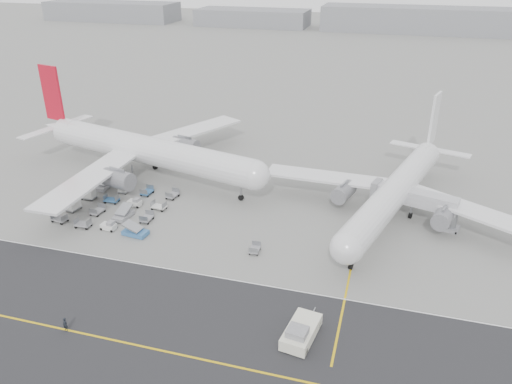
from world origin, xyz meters
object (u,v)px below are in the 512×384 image
(pushback_tug, at_px, (301,332))
(jet_bridge, at_px, (415,199))
(airliner_b, at_px, (397,189))
(airliner_a, at_px, (143,149))
(ground_crew_a, at_px, (65,325))

(pushback_tug, xyz_separation_m, jet_bridge, (13.07, 34.93, 3.05))
(airliner_b, bearing_deg, pushback_tug, -89.21)
(airliner_a, height_order, pushback_tug, airliner_a)
(jet_bridge, height_order, ground_crew_a, jet_bridge)
(jet_bridge, relative_size, ground_crew_a, 8.17)
(jet_bridge, bearing_deg, airliner_a, -168.70)
(pushback_tug, bearing_deg, airliner_b, 83.31)
(pushback_tug, xyz_separation_m, ground_crew_a, (-28.49, -6.69, -0.09))
(airliner_b, height_order, pushback_tug, airliner_b)
(airliner_a, height_order, jet_bridge, airliner_a)
(airliner_b, relative_size, jet_bridge, 3.14)
(airliner_a, relative_size, jet_bridge, 3.72)
(airliner_a, bearing_deg, jet_bridge, -81.12)
(airliner_a, relative_size, ground_crew_a, 30.42)
(airliner_a, xyz_separation_m, jet_bridge, (54.44, -4.74, -1.81))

